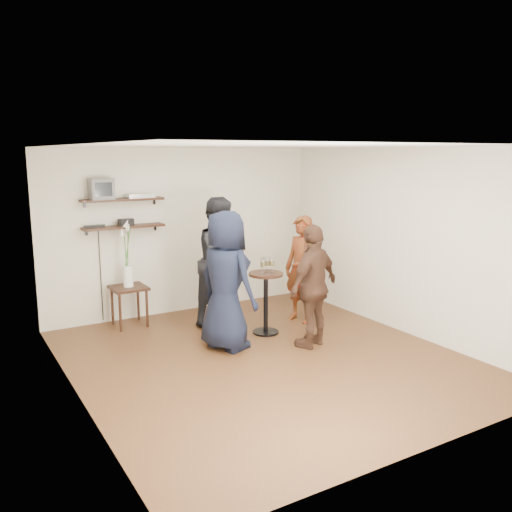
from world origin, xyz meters
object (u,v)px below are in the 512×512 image
(person_plaid, at_px, (302,269))
(person_brown, at_px, (314,286))
(side_table, at_px, (129,293))
(person_dark, at_px, (222,261))
(drinks_table, at_px, (266,295))
(person_navy, at_px, (226,281))
(radio, at_px, (126,222))
(crt_monitor, at_px, (101,189))
(dvd_deck, at_px, (140,196))

(person_plaid, relative_size, person_brown, 0.99)
(side_table, height_order, person_plaid, person_plaid)
(person_plaid, bearing_deg, person_dark, -131.29)
(drinks_table, relative_size, person_navy, 0.48)
(person_dark, bearing_deg, radio, 122.28)
(person_navy, height_order, person_brown, person_navy)
(radio, height_order, person_plaid, person_plaid)
(crt_monitor, bearing_deg, person_navy, -59.15)
(person_navy, bearing_deg, dvd_deck, -2.75)
(crt_monitor, bearing_deg, drinks_table, -40.12)
(side_table, height_order, person_brown, person_brown)
(radio, distance_m, drinks_table, 2.34)
(crt_monitor, height_order, dvd_deck, crt_monitor)
(person_plaid, bearing_deg, person_brown, -42.89)
(dvd_deck, bearing_deg, drinks_table, -50.84)
(crt_monitor, height_order, side_table, crt_monitor)
(person_brown, bearing_deg, radio, -72.47)
(radio, bearing_deg, side_table, -108.31)
(crt_monitor, bearing_deg, side_table, -40.16)
(drinks_table, xyz_separation_m, person_navy, (-0.76, -0.25, 0.34))
(drinks_table, bearing_deg, dvd_deck, 129.16)
(radio, bearing_deg, person_navy, -67.91)
(crt_monitor, distance_m, person_dark, 2.02)
(crt_monitor, relative_size, radio, 1.45)
(radio, height_order, side_table, radio)
(drinks_table, height_order, person_brown, person_brown)
(radio, relative_size, person_brown, 0.14)
(crt_monitor, distance_m, drinks_table, 2.79)
(dvd_deck, relative_size, drinks_table, 0.46)
(person_navy, distance_m, person_brown, 1.15)
(crt_monitor, relative_size, person_dark, 0.17)
(dvd_deck, relative_size, radio, 1.82)
(side_table, bearing_deg, person_plaid, -25.23)
(radio, distance_m, side_table, 1.05)
(person_plaid, bearing_deg, dvd_deck, -138.94)
(dvd_deck, relative_size, person_brown, 0.25)
(person_plaid, xyz_separation_m, person_dark, (-1.08, 0.52, 0.14))
(person_plaid, bearing_deg, crt_monitor, -132.76)
(person_dark, bearing_deg, person_brown, -91.61)
(crt_monitor, relative_size, drinks_table, 0.36)
(dvd_deck, distance_m, radio, 0.44)
(crt_monitor, height_order, radio, crt_monitor)
(person_plaid, distance_m, person_navy, 1.60)
(drinks_table, height_order, person_navy, person_navy)
(drinks_table, bearing_deg, person_navy, -161.76)
(radio, relative_size, person_navy, 0.12)
(side_table, relative_size, person_plaid, 0.37)
(side_table, relative_size, drinks_table, 0.68)
(crt_monitor, height_order, person_navy, crt_monitor)
(person_navy, relative_size, person_brown, 1.12)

